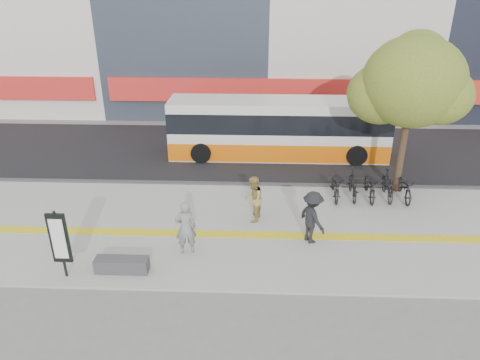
{
  "coord_description": "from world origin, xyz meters",
  "views": [
    {
      "loc": [
        1.39,
        -11.95,
        8.23
      ],
      "look_at": [
        0.83,
        2.0,
        1.69
      ],
      "focal_mm": 32.95,
      "sensor_mm": 36.0,
      "label": 1
    }
  ],
  "objects_px": {
    "bench": "(122,265)",
    "pedestrian_dark": "(312,217)",
    "street_tree": "(411,83)",
    "bus": "(278,130)",
    "signboard": "(59,239)",
    "pedestrian_tan": "(253,199)",
    "seated_woman": "(186,228)"
  },
  "relations": [
    {
      "from": "bench",
      "to": "street_tree",
      "type": "xyz_separation_m",
      "value": [
        9.78,
        6.02,
        4.21
      ]
    },
    {
      "from": "bus",
      "to": "pedestrian_dark",
      "type": "bearing_deg",
      "value": -83.91
    },
    {
      "from": "seated_woman",
      "to": "bench",
      "type": "bearing_deg",
      "value": 17.05
    },
    {
      "from": "bench",
      "to": "pedestrian_tan",
      "type": "xyz_separation_m",
      "value": [
        3.91,
        3.2,
        0.64
      ]
    },
    {
      "from": "bench",
      "to": "seated_woman",
      "type": "height_order",
      "value": "seated_woman"
    },
    {
      "from": "bench",
      "to": "pedestrian_dark",
      "type": "relative_size",
      "value": 0.87
    },
    {
      "from": "bench",
      "to": "signboard",
      "type": "height_order",
      "value": "signboard"
    },
    {
      "from": "street_tree",
      "to": "pedestrian_tan",
      "type": "bearing_deg",
      "value": -154.37
    },
    {
      "from": "signboard",
      "to": "seated_woman",
      "type": "height_order",
      "value": "signboard"
    },
    {
      "from": "bench",
      "to": "street_tree",
      "type": "bearing_deg",
      "value": 31.62
    },
    {
      "from": "street_tree",
      "to": "pedestrian_dark",
      "type": "distance_m",
      "value": 6.69
    },
    {
      "from": "bench",
      "to": "pedestrian_dark",
      "type": "height_order",
      "value": "pedestrian_dark"
    },
    {
      "from": "street_tree",
      "to": "signboard",
      "type": "bearing_deg",
      "value": -150.93
    },
    {
      "from": "signboard",
      "to": "seated_woman",
      "type": "xyz_separation_m",
      "value": [
        3.4,
        1.39,
        -0.37
      ]
    },
    {
      "from": "bus",
      "to": "pedestrian_tan",
      "type": "bearing_deg",
      "value": -99.81
    },
    {
      "from": "signboard",
      "to": "pedestrian_dark",
      "type": "xyz_separation_m",
      "value": [
        7.46,
        2.2,
        -0.37
      ]
    },
    {
      "from": "bench",
      "to": "pedestrian_dark",
      "type": "distance_m",
      "value": 6.2
    },
    {
      "from": "pedestrian_dark",
      "to": "bus",
      "type": "bearing_deg",
      "value": -24.2
    },
    {
      "from": "bench",
      "to": "seated_woman",
      "type": "bearing_deg",
      "value": 31.15
    },
    {
      "from": "signboard",
      "to": "street_tree",
      "type": "xyz_separation_m",
      "value": [
        11.38,
        6.33,
        3.15
      ]
    },
    {
      "from": "seated_woman",
      "to": "pedestrian_tan",
      "type": "distance_m",
      "value": 2.99
    },
    {
      "from": "signboard",
      "to": "bus",
      "type": "xyz_separation_m",
      "value": [
        6.63,
        10.01,
        0.01
      ]
    },
    {
      "from": "signboard",
      "to": "bus",
      "type": "relative_size",
      "value": 0.21
    },
    {
      "from": "bus",
      "to": "pedestrian_dark",
      "type": "relative_size",
      "value": 5.74
    },
    {
      "from": "bus",
      "to": "street_tree",
      "type": "bearing_deg",
      "value": -37.75
    },
    {
      "from": "street_tree",
      "to": "bus",
      "type": "relative_size",
      "value": 0.6
    },
    {
      "from": "bus",
      "to": "pedestrian_dark",
      "type": "xyz_separation_m",
      "value": [
        0.83,
        -7.81,
        -0.38
      ]
    },
    {
      "from": "bus",
      "to": "seated_woman",
      "type": "relative_size",
      "value": 5.73
    },
    {
      "from": "pedestrian_dark",
      "to": "street_tree",
      "type": "bearing_deg",
      "value": -73.79
    },
    {
      "from": "pedestrian_tan",
      "to": "signboard",
      "type": "bearing_deg",
      "value": -46.54
    },
    {
      "from": "street_tree",
      "to": "seated_woman",
      "type": "distance_m",
      "value": 10.02
    },
    {
      "from": "seated_woman",
      "to": "pedestrian_tan",
      "type": "height_order",
      "value": "seated_woman"
    }
  ]
}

